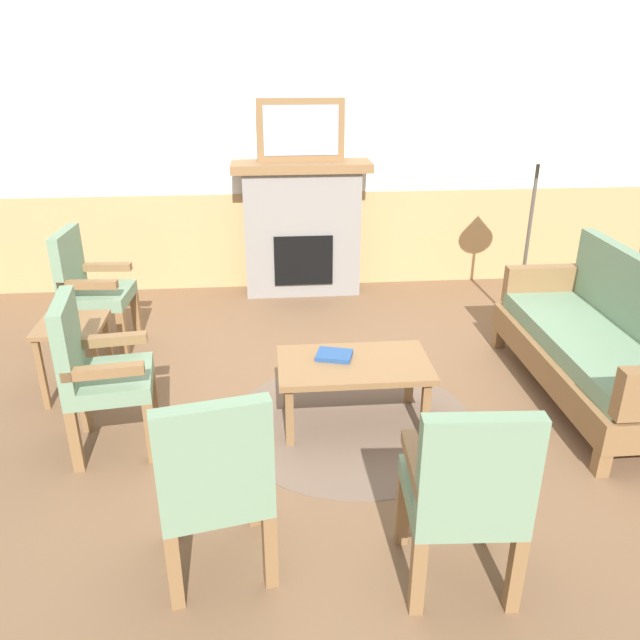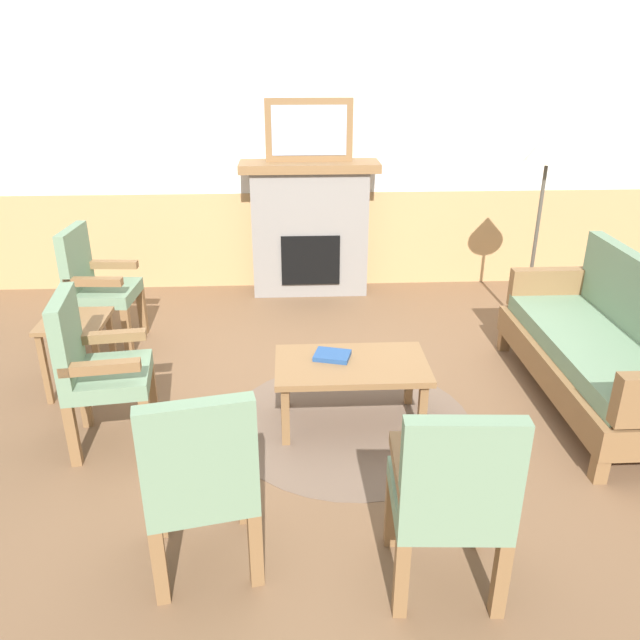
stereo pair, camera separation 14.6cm
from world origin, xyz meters
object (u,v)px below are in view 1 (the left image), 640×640
object	(u,v)px
book_on_table	(334,355)
armchair_near_fireplace	(96,369)
coffee_table	(354,370)
armchair_by_window_left	(88,285)
floor_lamp_by_couch	(539,158)
armchair_front_center	(466,489)
side_table	(73,338)
fireplace	(302,228)
armchair_front_left	(214,478)
couch	(598,346)
framed_picture	(301,130)

from	to	relation	value
book_on_table	armchair_near_fireplace	size ratio (longest dim) A/B	0.23
coffee_table	book_on_table	bearing A→B (deg)	148.25
armchair_by_window_left	floor_lamp_by_couch	xyz separation A→B (m)	(3.59, 0.14, 0.91)
armchair_front_center	armchair_by_window_left	bearing A→B (deg)	129.70
book_on_table	side_table	xyz separation A→B (m)	(-1.75, 0.45, -0.02)
armchair_by_window_left	fireplace	bearing A→B (deg)	32.96
armchair_front_left	side_table	world-z (taller)	armchair_front_left
armchair_front_center	floor_lamp_by_couch	distance (m)	3.26
coffee_table	armchair_front_left	size ratio (longest dim) A/B	0.98
fireplace	book_on_table	world-z (taller)	fireplace
book_on_table	armchair_by_window_left	distance (m)	2.18
book_on_table	armchair_near_fireplace	xyz separation A→B (m)	(-1.42, -0.21, 0.08)
fireplace	armchair_by_window_left	size ratio (longest dim) A/B	1.33
side_table	floor_lamp_by_couch	distance (m)	3.77
book_on_table	armchair_front_center	bearing A→B (deg)	-74.51
couch	coffee_table	world-z (taller)	couch
framed_picture	armchair_by_window_left	world-z (taller)	framed_picture
couch	armchair_front_left	world-z (taller)	same
coffee_table	armchair_near_fireplace	size ratio (longest dim) A/B	0.98
framed_picture	armchair_front_center	xyz separation A→B (m)	(0.47, -3.81, -1.02)
book_on_table	floor_lamp_by_couch	xyz separation A→B (m)	(1.77, 1.35, 1.00)
armchair_front_left	side_table	distance (m)	2.05
armchair_front_left	armchair_near_fireplace	bearing A→B (deg)	125.08
coffee_table	floor_lamp_by_couch	world-z (taller)	floor_lamp_by_couch
framed_picture	armchair_by_window_left	xyz separation A→B (m)	(-1.75, -1.14, -1.02)
fireplace	framed_picture	world-z (taller)	framed_picture
framed_picture	couch	bearing A→B (deg)	-50.23
coffee_table	armchair_near_fireplace	bearing A→B (deg)	-174.86
fireplace	armchair_near_fireplace	world-z (taller)	fireplace
framed_picture	armchair_front_left	world-z (taller)	framed_picture
framed_picture	book_on_table	bearing A→B (deg)	-88.52
armchair_near_fireplace	floor_lamp_by_couch	distance (m)	3.68
floor_lamp_by_couch	armchair_front_center	bearing A→B (deg)	-115.97
couch	armchair_front_center	world-z (taller)	same
book_on_table	coffee_table	bearing A→B (deg)	-31.75
framed_picture	book_on_table	size ratio (longest dim) A/B	3.63
book_on_table	side_table	distance (m)	1.80
coffee_table	armchair_front_left	world-z (taller)	armchair_front_left
fireplace	armchair_front_center	bearing A→B (deg)	-83.04
fireplace	couch	world-z (taller)	fireplace
floor_lamp_by_couch	armchair_by_window_left	bearing A→B (deg)	-177.77
floor_lamp_by_couch	armchair_near_fireplace	bearing A→B (deg)	-153.95
armchair_by_window_left	armchair_front_left	xyz separation A→B (m)	(1.14, -2.50, 0.00)
armchair_front_left	side_table	xyz separation A→B (m)	(-1.08, 1.74, -0.10)
framed_picture	coffee_table	bearing A→B (deg)	-85.80
fireplace	floor_lamp_by_couch	bearing A→B (deg)	-28.53
armchair_front_center	floor_lamp_by_couch	size ratio (longest dim) A/B	0.58
side_table	floor_lamp_by_couch	xyz separation A→B (m)	(3.52, 0.90, 1.02)
coffee_table	armchair_by_window_left	size ratio (longest dim) A/B	0.98
couch	armchair_by_window_left	bearing A→B (deg)	162.94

